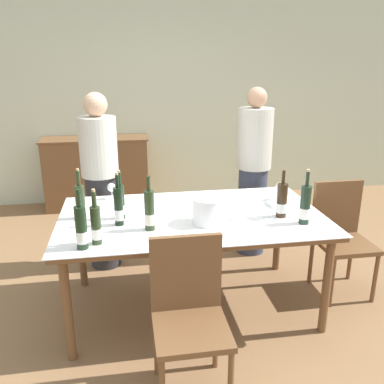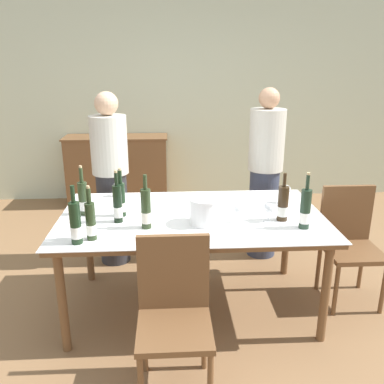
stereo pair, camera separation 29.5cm
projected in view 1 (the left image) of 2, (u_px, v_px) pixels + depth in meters
ground_plane at (192, 305)px, 3.24m from camera, size 12.00×12.00×0.00m
back_wall at (158, 97)px, 5.43m from camera, size 8.00×0.10×2.80m
sideboard_cabinet at (97, 173)px, 5.31m from camera, size 1.34×0.46×0.92m
dining_table at (192, 223)px, 3.02m from camera, size 1.94×1.12×0.77m
ice_bucket at (207, 210)px, 2.83m from camera, size 0.22×0.22×0.19m
wine_bottle_0 at (96, 225)px, 2.50m from camera, size 0.06×0.06×0.36m
wine_bottle_1 at (119, 207)px, 2.79m from camera, size 0.06×0.06×0.38m
wine_bottle_2 at (305, 206)px, 2.81m from camera, size 0.07×0.07×0.39m
wine_bottle_3 at (120, 202)px, 2.91m from camera, size 0.06×0.06×0.36m
wine_bottle_4 at (150, 211)px, 2.71m from camera, size 0.07×0.07×0.38m
wine_bottle_5 at (282, 201)px, 2.94m from camera, size 0.08×0.08×0.35m
wine_bottle_6 at (80, 202)px, 2.91m from camera, size 0.07×0.07×0.37m
wine_bottle_7 at (81, 228)px, 2.44m from camera, size 0.07×0.07×0.38m
wine_glass_0 at (112, 188)px, 3.33m from camera, size 0.07×0.07×0.14m
wine_glass_1 at (280, 187)px, 3.30m from camera, size 0.08×0.08×0.15m
wine_glass_2 at (239, 208)px, 2.88m from camera, size 0.07×0.07×0.13m
wine_glass_3 at (269, 206)px, 2.91m from camera, size 0.08×0.08×0.14m
chair_right_end at (341, 230)px, 3.36m from camera, size 0.42×0.42×0.92m
chair_near_front at (189, 307)px, 2.32m from camera, size 0.42×0.42×0.92m
person_host at (101, 183)px, 3.66m from camera, size 0.33×0.33×1.61m
person_guest_left at (253, 173)px, 3.93m from camera, size 0.33×0.33×1.64m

